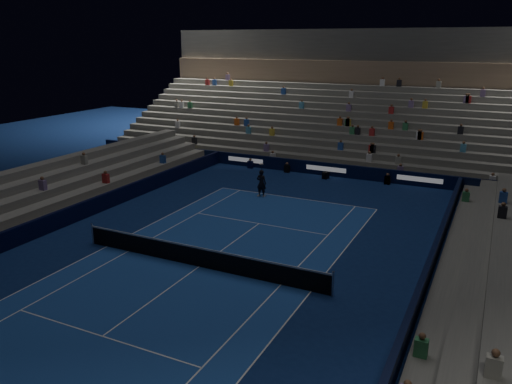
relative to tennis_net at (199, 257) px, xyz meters
The scene contains 10 objects.
ground 0.50m from the tennis_net, ahead, with size 90.00×90.00×0.00m, color navy.
court_surface 0.50m from the tennis_net, ahead, with size 10.97×23.77×0.01m, color #1B4499.
sponsor_barrier_far 18.50m from the tennis_net, 90.00° to the left, with size 44.00×0.25×1.00m, color black.
sponsor_barrier_east 9.70m from the tennis_net, ahead, with size 0.25×37.00×1.00m, color black.
sponsor_barrier_west 9.70m from the tennis_net, behind, with size 0.25×37.00×1.00m, color black.
grandstand_main 28.05m from the tennis_net, 90.00° to the left, with size 44.00×15.20×11.20m.
grandstand_west 13.17m from the tennis_net, behind, with size 5.00×37.00×2.50m.
tennis_net is the anchor object (origin of this frame).
tennis_player 11.45m from the tennis_net, 100.81° to the left, with size 0.68×0.44×1.86m, color black.
broadcast_camera 17.49m from the tennis_net, 89.14° to the left, with size 0.50×0.89×0.53m.
Camera 1 is at (11.71, -18.04, 9.99)m, focal length 35.41 mm.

